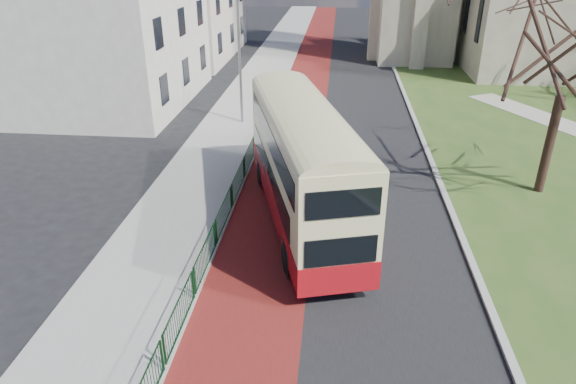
# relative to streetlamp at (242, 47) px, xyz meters

# --- Properties ---
(ground) EXTENTS (160.00, 160.00, 0.00)m
(ground) POSITION_rel_streetlamp_xyz_m (4.35, -18.00, -4.59)
(ground) COLOR black
(ground) RESTS_ON ground
(road_carriageway) EXTENTS (9.00, 120.00, 0.01)m
(road_carriageway) POSITION_rel_streetlamp_xyz_m (5.85, 2.00, -4.59)
(road_carriageway) COLOR black
(road_carriageway) RESTS_ON ground
(bus_lane) EXTENTS (3.40, 120.00, 0.01)m
(bus_lane) POSITION_rel_streetlamp_xyz_m (3.15, 2.00, -4.59)
(bus_lane) COLOR #591414
(bus_lane) RESTS_ON ground
(pavement_west) EXTENTS (4.00, 120.00, 0.12)m
(pavement_west) POSITION_rel_streetlamp_xyz_m (-0.65, 2.00, -4.53)
(pavement_west) COLOR gray
(pavement_west) RESTS_ON ground
(kerb_west) EXTENTS (0.25, 120.00, 0.13)m
(kerb_west) POSITION_rel_streetlamp_xyz_m (1.35, 2.00, -4.53)
(kerb_west) COLOR #999993
(kerb_west) RESTS_ON ground
(kerb_east) EXTENTS (0.25, 80.00, 0.13)m
(kerb_east) POSITION_rel_streetlamp_xyz_m (10.45, 4.00, -4.53)
(kerb_east) COLOR #999993
(kerb_east) RESTS_ON ground
(pedestrian_railing) EXTENTS (0.07, 24.00, 1.12)m
(pedestrian_railing) POSITION_rel_streetlamp_xyz_m (1.40, -14.00, -4.04)
(pedestrian_railing) COLOR black
(pedestrian_railing) RESTS_ON ground
(street_block_near) EXTENTS (10.30, 14.30, 13.00)m
(street_block_near) POSITION_rel_streetlamp_xyz_m (-9.65, 4.00, 1.92)
(street_block_near) COLOR beige
(street_block_near) RESTS_ON ground
(streetlamp) EXTENTS (2.13, 0.18, 8.00)m
(streetlamp) POSITION_rel_streetlamp_xyz_m (0.00, 0.00, 0.00)
(streetlamp) COLOR gray
(streetlamp) RESTS_ON pavement_west
(bus) EXTENTS (5.42, 11.29, 4.60)m
(bus) POSITION_rel_streetlamp_xyz_m (4.37, -11.78, -1.97)
(bus) COLOR #9E0E15
(bus) RESTS_ON ground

